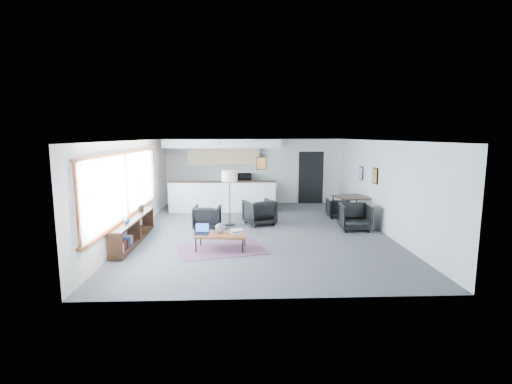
{
  "coord_description": "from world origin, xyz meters",
  "views": [
    {
      "loc": [
        -0.52,
        -10.41,
        2.73
      ],
      "look_at": [
        -0.08,
        0.4,
        1.08
      ],
      "focal_mm": 26.0,
      "sensor_mm": 36.0,
      "label": 1
    }
  ],
  "objects_px": {
    "armchair_left": "(207,216)",
    "microwave": "(243,177)",
    "ceramic_pot": "(220,228)",
    "dining_table": "(352,199)",
    "floor_lamp": "(230,178)",
    "armchair_right": "(259,211)",
    "dining_chair_near": "(355,218)",
    "book_stack": "(237,231)",
    "laptop": "(202,231)",
    "dining_chair_far": "(338,209)",
    "coffee_table": "(221,235)"
  },
  "relations": [
    {
      "from": "ceramic_pot",
      "to": "dining_chair_near",
      "type": "xyz_separation_m",
      "value": [
        3.83,
        1.69,
        -0.15
      ]
    },
    {
      "from": "floor_lamp",
      "to": "dining_chair_near",
      "type": "relative_size",
      "value": 2.31
    },
    {
      "from": "book_stack",
      "to": "floor_lamp",
      "type": "height_order",
      "value": "floor_lamp"
    },
    {
      "from": "ceramic_pot",
      "to": "dining_table",
      "type": "distance_m",
      "value": 4.87
    },
    {
      "from": "dining_table",
      "to": "floor_lamp",
      "type": "bearing_deg",
      "value": -176.03
    },
    {
      "from": "book_stack",
      "to": "microwave",
      "type": "bearing_deg",
      "value": 87.98
    },
    {
      "from": "laptop",
      "to": "ceramic_pot",
      "type": "distance_m",
      "value": 0.44
    },
    {
      "from": "microwave",
      "to": "dining_chair_far",
      "type": "bearing_deg",
      "value": -40.74
    },
    {
      "from": "dining_chair_far",
      "to": "armchair_left",
      "type": "bearing_deg",
      "value": 20.36
    },
    {
      "from": "coffee_table",
      "to": "microwave",
      "type": "distance_m",
      "value": 5.92
    },
    {
      "from": "dining_chair_near",
      "to": "microwave",
      "type": "distance_m",
      "value": 5.29
    },
    {
      "from": "ceramic_pot",
      "to": "armchair_left",
      "type": "relative_size",
      "value": 0.32
    },
    {
      "from": "laptop",
      "to": "book_stack",
      "type": "xyz_separation_m",
      "value": [
        0.84,
        -0.0,
        -0.03
      ]
    },
    {
      "from": "ceramic_pot",
      "to": "dining_chair_far",
      "type": "relative_size",
      "value": 0.41
    },
    {
      "from": "armchair_right",
      "to": "dining_chair_near",
      "type": "distance_m",
      "value": 2.87
    },
    {
      "from": "coffee_table",
      "to": "floor_lamp",
      "type": "bearing_deg",
      "value": 92.3
    },
    {
      "from": "book_stack",
      "to": "armchair_left",
      "type": "relative_size",
      "value": 0.48
    },
    {
      "from": "floor_lamp",
      "to": "armchair_right",
      "type": "bearing_deg",
      "value": 1.27
    },
    {
      "from": "armchair_right",
      "to": "floor_lamp",
      "type": "xyz_separation_m",
      "value": [
        -0.91,
        -0.02,
        1.03
      ]
    },
    {
      "from": "laptop",
      "to": "dining_table",
      "type": "relative_size",
      "value": 0.3
    },
    {
      "from": "dining_chair_near",
      "to": "armchair_right",
      "type": "bearing_deg",
      "value": 167.89
    },
    {
      "from": "ceramic_pot",
      "to": "floor_lamp",
      "type": "height_order",
      "value": "floor_lamp"
    },
    {
      "from": "dining_chair_near",
      "to": "microwave",
      "type": "xyz_separation_m",
      "value": [
        -3.23,
        4.12,
        0.77
      ]
    },
    {
      "from": "coffee_table",
      "to": "floor_lamp",
      "type": "height_order",
      "value": "floor_lamp"
    },
    {
      "from": "coffee_table",
      "to": "armchair_right",
      "type": "relative_size",
      "value": 1.47
    },
    {
      "from": "dining_chair_near",
      "to": "dining_chair_far",
      "type": "xyz_separation_m",
      "value": [
        -0.07,
        1.69,
        -0.06
      ]
    },
    {
      "from": "armchair_right",
      "to": "dining_chair_far",
      "type": "xyz_separation_m",
      "value": [
        2.69,
        0.91,
        -0.13
      ]
    },
    {
      "from": "book_stack",
      "to": "microwave",
      "type": "xyz_separation_m",
      "value": [
        0.2,
        5.82,
        0.69
      ]
    },
    {
      "from": "armchair_left",
      "to": "floor_lamp",
      "type": "relative_size",
      "value": 0.46
    },
    {
      "from": "ceramic_pot",
      "to": "dining_table",
      "type": "relative_size",
      "value": 0.21
    },
    {
      "from": "dining_chair_far",
      "to": "microwave",
      "type": "relative_size",
      "value": 1.01
    },
    {
      "from": "coffee_table",
      "to": "microwave",
      "type": "bearing_deg",
      "value": 89.91
    },
    {
      "from": "dining_chair_far",
      "to": "dining_chair_near",
      "type": "bearing_deg",
      "value": 94.6
    },
    {
      "from": "ceramic_pot",
      "to": "armchair_left",
      "type": "height_order",
      "value": "armchair_left"
    },
    {
      "from": "armchair_left",
      "to": "dining_chair_far",
      "type": "relative_size",
      "value": 1.28
    },
    {
      "from": "dining_table",
      "to": "microwave",
      "type": "distance_m",
      "value": 4.64
    },
    {
      "from": "laptop",
      "to": "microwave",
      "type": "height_order",
      "value": "microwave"
    },
    {
      "from": "armchair_right",
      "to": "dining_table",
      "type": "height_order",
      "value": "armchair_right"
    },
    {
      "from": "ceramic_pot",
      "to": "armchair_right",
      "type": "xyz_separation_m",
      "value": [
        1.07,
        2.47,
        -0.09
      ]
    },
    {
      "from": "ceramic_pot",
      "to": "microwave",
      "type": "bearing_deg",
      "value": 84.07
    },
    {
      "from": "microwave",
      "to": "laptop",
      "type": "bearing_deg",
      "value": -103.29
    },
    {
      "from": "floor_lamp",
      "to": "laptop",
      "type": "bearing_deg",
      "value": -103.8
    },
    {
      "from": "book_stack",
      "to": "dining_chair_near",
      "type": "distance_m",
      "value": 3.83
    },
    {
      "from": "armchair_right",
      "to": "dining_table",
      "type": "bearing_deg",
      "value": 162.52
    },
    {
      "from": "armchair_right",
      "to": "microwave",
      "type": "distance_m",
      "value": 3.45
    },
    {
      "from": "coffee_table",
      "to": "laptop",
      "type": "height_order",
      "value": "laptop"
    },
    {
      "from": "armchair_right",
      "to": "armchair_left",
      "type": "bearing_deg",
      "value": -4.9
    },
    {
      "from": "laptop",
      "to": "armchair_right",
      "type": "xyz_separation_m",
      "value": [
        1.51,
        2.47,
        -0.03
      ]
    },
    {
      "from": "armchair_left",
      "to": "microwave",
      "type": "relative_size",
      "value": 1.29
    },
    {
      "from": "coffee_table",
      "to": "armchair_right",
      "type": "distance_m",
      "value": 2.71
    }
  ]
}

